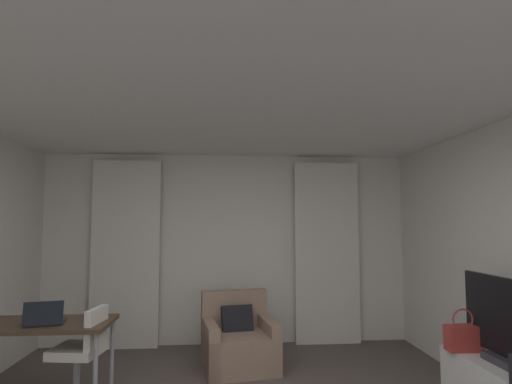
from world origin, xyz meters
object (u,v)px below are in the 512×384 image
(desk_chair, at_px, (81,363))
(laptop, at_px, (44,320))
(desk, at_px, (32,329))
(armchair, at_px, (239,343))
(tv_flatscreen, at_px, (504,323))
(handbag_primary, at_px, (463,337))

(desk_chair, height_order, laptop, laptop)
(desk, distance_m, desk_chair, 0.55)
(armchair, bearing_deg, tv_flatscreen, -38.11)
(desk, xyz_separation_m, tv_flatscreen, (3.97, -0.76, 0.16))
(armchair, distance_m, desk_chair, 1.71)
(desk, relative_size, tv_flatscreen, 1.44)
(tv_flatscreen, bearing_deg, handbag_primary, 109.53)
(desk_chair, height_order, handbag_primary, handbag_primary)
(laptop, height_order, handbag_primary, laptop)
(desk_chair, relative_size, handbag_primary, 2.39)
(tv_flatscreen, relative_size, handbag_primary, 2.62)
(tv_flatscreen, height_order, handbag_primary, tv_flatscreen)
(handbag_primary, bearing_deg, armchair, 146.99)
(handbag_primary, bearing_deg, laptop, 175.52)
(tv_flatscreen, bearing_deg, desk, 169.11)
(desk_chair, xyz_separation_m, handbag_primary, (3.39, -0.35, 0.25))
(laptop, relative_size, tv_flatscreen, 0.38)
(armchair, distance_m, tv_flatscreen, 2.69)
(desk, xyz_separation_m, laptop, (0.15, -0.11, 0.11))
(tv_flatscreen, bearing_deg, desk_chair, 168.59)
(armchair, xyz_separation_m, handbag_primary, (1.94, -1.26, 0.37))
(desk, distance_m, tv_flatscreen, 4.05)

